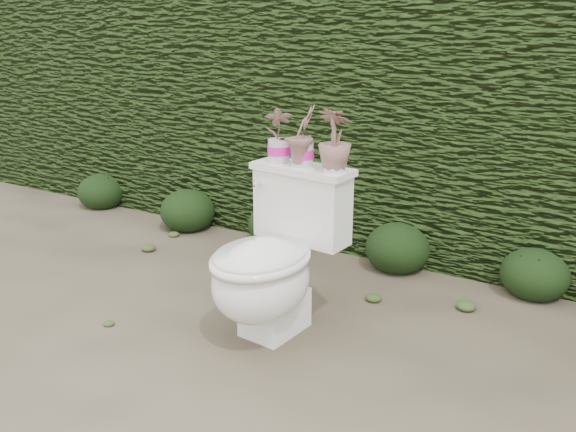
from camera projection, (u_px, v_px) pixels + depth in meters
The scene contains 11 objects.
ground at pixel (315, 344), 2.82m from camera, with size 60.00×60.00×0.00m, color #6C614B.
hedge at pixel (435, 123), 3.88m from camera, with size 8.00×1.00×1.60m, color #2C4517.
toilet at pixel (272, 264), 2.83m from camera, with size 0.52×0.72×0.78m.
potted_plant_left at pixel (279, 136), 2.92m from camera, with size 0.13×0.09×0.25m, color #2A7323.
potted_plant_center at pixel (303, 137), 2.83m from camera, with size 0.15×0.12×0.27m, color #2A7323.
potted_plant_right at pixel (335, 142), 2.73m from camera, with size 0.15×0.15×0.27m, color #2A7323.
liriope_clump_0 at pixel (101, 188), 4.84m from camera, with size 0.36×0.36×0.29m, color black.
liriope_clump_1 at pixel (187, 207), 4.33m from camera, with size 0.39×0.39×0.31m, color black.
liriope_clump_2 at pixel (276, 220), 4.06m from camera, with size 0.38×0.38×0.30m, color black.
liriope_clump_3 at pixel (398, 244), 3.64m from camera, with size 0.39×0.39×0.31m, color black.
liriope_clump_4 at pixel (536, 269), 3.29m from camera, with size 0.36×0.36×0.29m, color black.
Camera 1 is at (1.17, -2.21, 1.45)m, focal length 38.00 mm.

